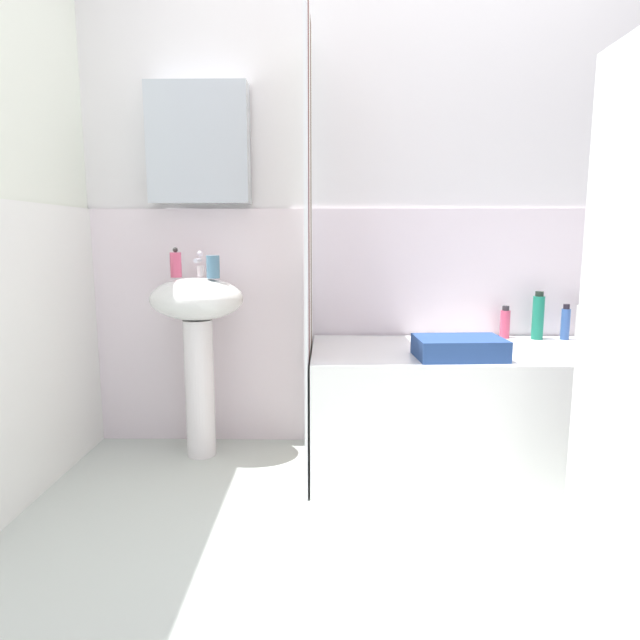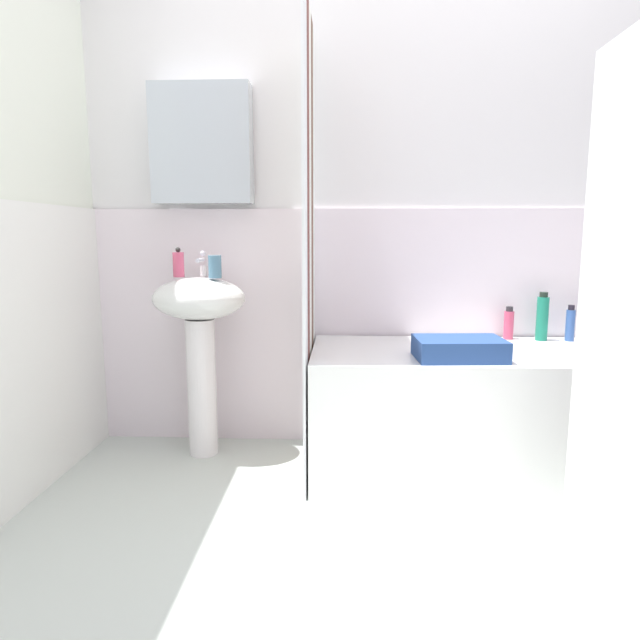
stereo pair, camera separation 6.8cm
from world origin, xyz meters
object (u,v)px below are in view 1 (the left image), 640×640
Objects in this scene: lotion_bottle at (565,323)px; conditioner_bottle at (505,323)px; soap_dispenser at (176,264)px; toothbrush_cup at (213,267)px; sink at (198,327)px; body_wash_bottle at (538,317)px; towel_folded at (459,348)px; shampoo_bottle at (583,321)px; bathtub at (468,410)px.

conditioner_bottle is at bearing 172.58° from lotion_bottle.
lotion_bottle reaches higher than conditioner_bottle.
conditioner_bottle is (1.60, 0.10, -0.29)m from soap_dispenser.
toothbrush_cup is 0.60× the size of lotion_bottle.
body_wash_bottle is at bearing 3.69° from sink.
lotion_bottle is 0.49× the size of towel_folded.
sink is 1.88m from shampoo_bottle.
toothbrush_cup reaches higher than bathtub.
lotion_bottle is at bearing -7.42° from conditioner_bottle.
conditioner_bottle is 0.45× the size of towel_folded.
body_wash_bottle reaches higher than conditioner_bottle.
soap_dispenser is 1.63m from conditioner_bottle.
soap_dispenser is 1.52m from bathtub.
toothbrush_cup is at bearing 164.58° from towel_folded.
conditioner_bottle is at bearing 177.96° from shampoo_bottle.
body_wash_bottle is (1.56, 0.13, -0.25)m from toothbrush_cup.
bathtub is 8.16× the size of lotion_bottle.
towel_folded is (-0.71, -0.44, -0.05)m from shampoo_bottle.
conditioner_bottle is at bearing 53.84° from towel_folded.
shampoo_bottle is 1.17× the size of conditioner_bottle.
toothbrush_cup is (0.09, -0.02, 0.29)m from sink.
soap_dispenser is 1.90m from lotion_bottle.
shampoo_bottle is at bearing 2.63° from soap_dispenser.
sink is at bearing 164.63° from towel_folded.
shampoo_bottle is 0.23m from body_wash_bottle.
lotion_bottle reaches higher than bathtub.
sink reaches higher than towel_folded.
sink is 4.63× the size of shampoo_bottle.
soap_dispenser reaches higher than sink.
sink is 2.44× the size of towel_folded.
shampoo_bottle is at bearing 13.56° from lotion_bottle.
shampoo_bottle is 1.08× the size of lotion_bottle.
soap_dispenser is 1.77m from body_wash_bottle.
conditioner_bottle is (0.23, 0.27, 0.36)m from bathtub.
sink reaches higher than body_wash_bottle.
conditioner_bottle reaches higher than towel_folded.
soap_dispenser reaches higher than body_wash_bottle.
soap_dispenser reaches higher than lotion_bottle.
toothbrush_cup is at bearing -175.26° from body_wash_bottle.
toothbrush_cup is at bearing -15.71° from soap_dispenser.
bathtub is (1.26, -0.14, -0.36)m from sink.
soap_dispenser reaches higher than shampoo_bottle.
sink is 3.71× the size of body_wash_bottle.
lotion_bottle is at bearing 24.71° from bathtub.
body_wash_bottle is 0.66× the size of towel_folded.
bathtub is (1.18, -0.12, -0.64)m from toothbrush_cup.
soap_dispenser reaches higher than toothbrush_cup.
lotion_bottle reaches higher than towel_folded.
bathtub is 0.38m from towel_folded.
soap_dispenser is at bearing 164.29° from toothbrush_cup.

